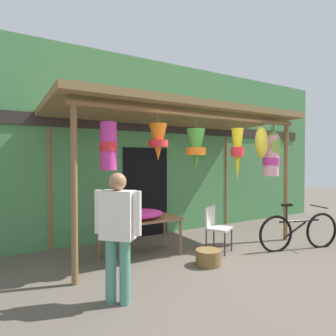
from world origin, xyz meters
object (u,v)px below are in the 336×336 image
object	(u,v)px
parked_bicycle	(299,231)
folding_chair	(215,225)
display_table	(141,223)
wicker_basket_by_table	(208,257)
flower_heap_on_table	(142,214)
vendor_in_orange	(118,227)

from	to	relation	value
parked_bicycle	folding_chair	bearing A→B (deg)	152.39
folding_chair	display_table	bearing A→B (deg)	162.03
display_table	wicker_basket_by_table	distance (m)	1.32
parked_bicycle	display_table	bearing A→B (deg)	156.87
flower_heap_on_table	wicker_basket_by_table	xyz separation A→B (m)	(0.75, -0.92, -0.64)
parked_bicycle	vendor_in_orange	distance (m)	3.84
folding_chair	wicker_basket_by_table	xyz separation A→B (m)	(-0.59, -0.52, -0.38)
display_table	parked_bicycle	bearing A→B (deg)	-23.13
flower_heap_on_table	vendor_in_orange	bearing A→B (deg)	-126.01
flower_heap_on_table	wicker_basket_by_table	bearing A→B (deg)	-50.85
display_table	wicker_basket_by_table	xyz separation A→B (m)	(0.76, -0.96, -0.48)
flower_heap_on_table	folding_chair	bearing A→B (deg)	-16.58
parked_bicycle	vendor_in_orange	bearing A→B (deg)	-176.65
display_table	wicker_basket_by_table	world-z (taller)	display_table
wicker_basket_by_table	parked_bicycle	xyz separation A→B (m)	(2.04, -0.23, 0.22)
folding_chair	vendor_in_orange	bearing A→B (deg)	-157.36
folding_chair	wicker_basket_by_table	distance (m)	0.88
flower_heap_on_table	folding_chair	xyz separation A→B (m)	(1.34, -0.40, -0.26)
display_table	folding_chair	bearing A→B (deg)	-17.97
flower_heap_on_table	parked_bicycle	distance (m)	3.05
wicker_basket_by_table	parked_bicycle	distance (m)	2.06
folding_chair	wicker_basket_by_table	bearing A→B (deg)	-138.40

